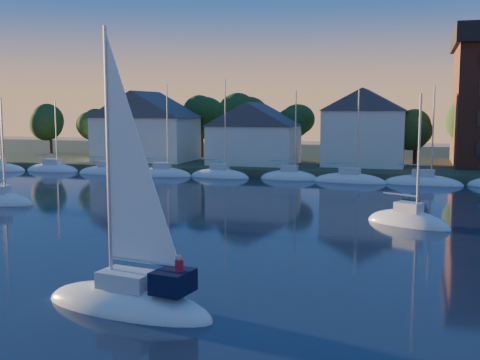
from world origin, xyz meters
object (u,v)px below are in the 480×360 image
at_px(clubhouse_west, 146,125).
at_px(hero_sailboat, 130,297).
at_px(clubhouse_east, 364,126).
at_px(drifting_sailboat_right, 408,224).
at_px(clubhouse_centre, 254,133).

distance_m(clubhouse_west, hero_sailboat, 60.96).
bearing_deg(clubhouse_east, drifting_sailboat_right, -79.49).
xyz_separation_m(clubhouse_centre, hero_sailboat, (9.54, -54.10, -4.58)).
distance_m(clubhouse_centre, clubhouse_east, 14.17).
bearing_deg(drifting_sailboat_right, hero_sailboat, -88.71).
height_order(clubhouse_east, hero_sailboat, hero_sailboat).
bearing_deg(hero_sailboat, clubhouse_east, -85.62).
bearing_deg(clubhouse_west, clubhouse_centre, -3.58).
distance_m(clubhouse_west, clubhouse_east, 30.02).
distance_m(clubhouse_west, drifting_sailboat_right, 49.25).
bearing_deg(clubhouse_east, clubhouse_centre, -171.87).
bearing_deg(hero_sailboat, clubhouse_centre, -71.08).
xyz_separation_m(clubhouse_east, hero_sailboat, (-4.46, -56.10, -5.45)).
relative_size(clubhouse_west, drifting_sailboat_right, 1.30).
relative_size(clubhouse_west, clubhouse_centre, 1.18).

